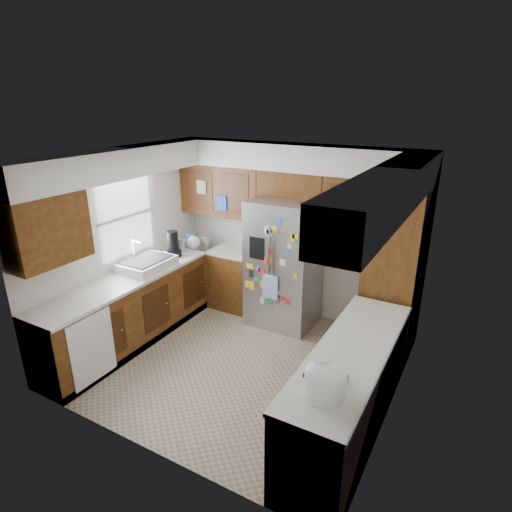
# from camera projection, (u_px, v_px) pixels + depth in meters

# --- Properties ---
(floor) EXTENTS (3.60, 3.60, 0.00)m
(floor) POSITION_uv_depth(u_px,v_px,m) (240.00, 362.00, 5.27)
(floor) COLOR tan
(floor) RESTS_ON ground
(room_shell) EXTENTS (3.64, 3.24, 2.52)m
(room_shell) POSITION_uv_depth(u_px,v_px,m) (246.00, 211.00, 4.98)
(room_shell) COLOR silver
(room_shell) RESTS_ON ground
(left_counter_run) EXTENTS (1.36, 3.20, 0.92)m
(left_counter_run) POSITION_uv_depth(u_px,v_px,m) (154.00, 306.00, 5.77)
(left_counter_run) COLOR #401C0C
(left_counter_run) RESTS_ON ground
(right_counter_run) EXTENTS (0.63, 2.25, 0.92)m
(right_counter_run) POSITION_uv_depth(u_px,v_px,m) (348.00, 395.00, 4.05)
(right_counter_run) COLOR #401C0C
(right_counter_run) RESTS_ON ground
(pantry) EXTENTS (0.60, 0.90, 2.15)m
(pantry) POSITION_uv_depth(u_px,v_px,m) (394.00, 273.00, 5.15)
(pantry) COLOR #401C0C
(pantry) RESTS_ON ground
(fridge) EXTENTS (0.90, 0.79, 1.80)m
(fridge) POSITION_uv_depth(u_px,v_px,m) (284.00, 263.00, 5.94)
(fridge) COLOR gray
(fridge) RESTS_ON ground
(bridge_cabinet) EXTENTS (0.96, 0.34, 0.35)m
(bridge_cabinet) POSITION_uv_depth(u_px,v_px,m) (293.00, 184.00, 5.75)
(bridge_cabinet) COLOR #401C0C
(bridge_cabinet) RESTS_ON fridge
(fridge_top_items) EXTENTS (0.59, 0.36, 0.30)m
(fridge_top_items) POSITION_uv_depth(u_px,v_px,m) (289.00, 160.00, 5.65)
(fridge_top_items) COLOR #185CAF
(fridge_top_items) RESTS_ON bridge_cabinet
(sink_assembly) EXTENTS (0.52, 0.70, 0.37)m
(sink_assembly) POSITION_uv_depth(u_px,v_px,m) (146.00, 264.00, 5.69)
(sink_assembly) COLOR white
(sink_assembly) RESTS_ON left_counter_run
(left_counter_clutter) EXTENTS (0.32, 0.85, 0.38)m
(left_counter_clutter) POSITION_uv_depth(u_px,v_px,m) (184.00, 243.00, 6.27)
(left_counter_clutter) COLOR black
(left_counter_clutter) RESTS_ON left_counter_run
(rice_cooker) EXTENTS (0.33, 0.33, 0.29)m
(rice_cooker) POSITION_uv_depth(u_px,v_px,m) (325.00, 378.00, 3.24)
(rice_cooker) COLOR white
(rice_cooker) RESTS_ON right_counter_run
(paper_towel) EXTENTS (0.13, 0.13, 0.30)m
(paper_towel) POSITION_uv_depth(u_px,v_px,m) (321.00, 374.00, 3.29)
(paper_towel) COLOR white
(paper_towel) RESTS_ON right_counter_run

